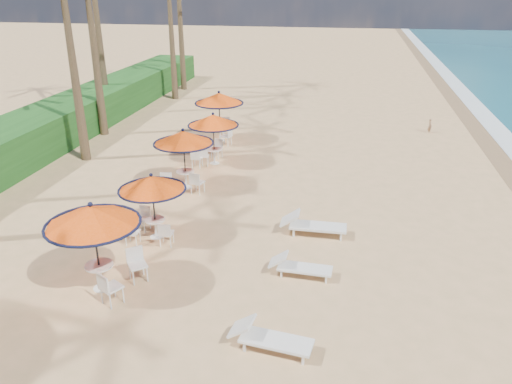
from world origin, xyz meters
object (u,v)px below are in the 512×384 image
station_4 (220,103)px  lounger_far (311,224)px  station_1 (151,191)px  lounger_near (268,337)px  lounger_mid (298,266)px  station_3 (212,127)px  station_0 (96,224)px  station_2 (183,143)px

station_4 → lounger_far: bearing=-60.0°
station_1 → lounger_far: station_1 is taller
lounger_near → lounger_mid: lounger_near is taller
lounger_far → station_3: bearing=129.2°
station_4 → lounger_mid: size_ratio=1.44×
station_0 → lounger_mid: 5.58m
lounger_far → lounger_near: bearing=-95.1°
station_1 → station_3: 7.17m
station_0 → station_4: station_4 is taller
station_0 → station_1: 3.04m
station_0 → station_3: 10.18m
lounger_mid → station_1: bearing=166.8°
station_4 → lounger_far: 11.07m
station_0 → station_2: size_ratio=1.05×
station_2 → station_3: (0.31, 3.01, -0.15)m
lounger_near → lounger_far: lounger_far is taller
lounger_mid → lounger_far: lounger_far is taller
station_3 → lounger_far: 7.89m
station_2 → lounger_far: (5.26, -2.98, -1.52)m
station_2 → station_1: bearing=-85.6°
station_0 → station_4: (-0.28, 13.66, 0.01)m
station_3 → lounger_far: station_3 is taller
station_0 → lounger_near: 5.23m
station_4 → station_1: bearing=-87.1°
station_2 → station_4: (-0.22, 6.50, 0.09)m
station_4 → lounger_mid: 13.26m
lounger_mid → station_0: bearing=-159.4°
station_0 → station_4: 13.66m
station_2 → station_4: bearing=92.0°
lounger_near → lounger_mid: (0.34, 3.17, -0.02)m
station_1 → station_4: station_4 is taller
station_1 → station_4: (-0.54, 10.65, 0.34)m
station_2 → lounger_mid: size_ratio=1.37×
lounger_near → lounger_mid: bearing=91.4°
station_0 → lounger_near: size_ratio=1.31×
station_0 → lounger_near: (4.72, -1.52, -1.64)m
station_4 → lounger_far: size_ratio=1.20×
station_1 → station_3: size_ratio=0.94×
station_1 → station_2: station_2 is taller
station_0 → lounger_far: size_ratio=1.20×
lounger_mid → lounger_near: bearing=-93.5°
station_1 → lounger_far: bearing=13.4°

